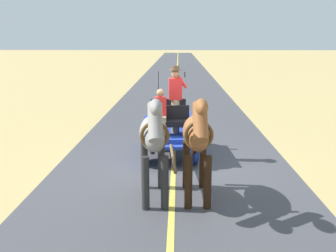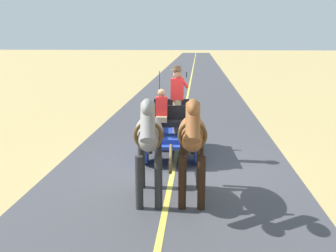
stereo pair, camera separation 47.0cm
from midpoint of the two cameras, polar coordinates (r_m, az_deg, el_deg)
ground_plane at (r=10.04m, az=-0.53°, el=-5.85°), size 200.00×200.00×0.00m
road_surface at (r=10.04m, az=-0.53°, el=-5.82°), size 6.01×160.00×0.01m
road_centre_stripe at (r=10.04m, az=-0.53°, el=-5.80°), size 0.12×160.00×0.00m
horse_drawn_carriage at (r=10.67m, az=-1.06°, el=-0.18°), size 1.56×4.52×2.50m
horse_near_side at (r=7.63m, az=2.54°, el=-1.50°), size 0.59×2.13×2.21m
horse_off_side at (r=7.60m, az=-3.86°, el=-1.56°), size 0.72×2.14×2.21m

